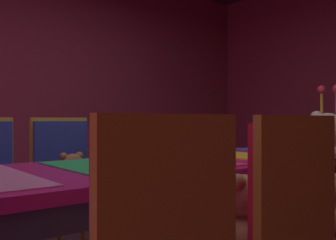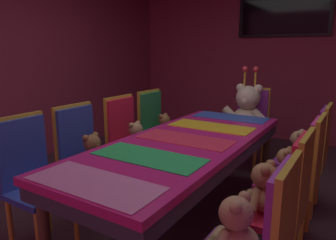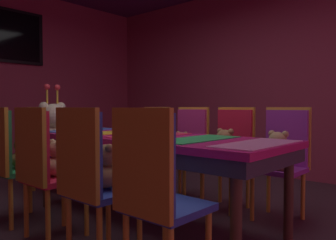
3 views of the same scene
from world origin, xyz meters
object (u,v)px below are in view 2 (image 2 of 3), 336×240
(chair_left_2, at_px, (125,134))
(wall_tv, at_px, (284,10))
(teddy_left_3, at_px, (165,127))
(teddy_left_2, at_px, (136,138))
(teddy_left_1, at_px, (93,153))
(chair_right_3, at_px, (315,148))
(chair_right_2, at_px, (305,167))
(teddy_right_1, at_px, (263,190))
(teddy_right_3, at_px, (297,147))
(chair_right_1, at_px, (288,196))
(chair_left_3, at_px, (154,124))
(teddy_right_0, at_px, (234,232))
(teddy_right_2, at_px, (284,167))
(king_teddy_bear, at_px, (247,111))
(chair_left_1, at_px, (81,149))
(chair_left_0, at_px, (28,168))
(banquet_table, at_px, (185,150))
(throne_chair, at_px, (251,118))

(chair_left_2, xyz_separation_m, wall_tv, (0.85, 2.82, 1.45))
(teddy_left_3, bearing_deg, teddy_left_2, -88.51)
(teddy_left_1, relative_size, wall_tv, 0.23)
(chair_right_3, bearing_deg, wall_tv, -69.45)
(teddy_left_2, distance_m, chair_right_3, 1.66)
(chair_right_2, bearing_deg, chair_right_3, -89.50)
(chair_right_2, xyz_separation_m, wall_tv, (-0.87, 2.85, 1.45))
(teddy_left_2, distance_m, teddy_right_1, 1.54)
(teddy_right_3, bearing_deg, teddy_left_1, 37.80)
(chair_right_1, relative_size, chair_right_3, 1.00)
(chair_left_3, xyz_separation_m, chair_right_1, (1.73, -1.13, 0.00))
(chair_left_3, bearing_deg, chair_right_1, -33.27)
(teddy_right_0, height_order, teddy_right_1, teddy_right_0)
(teddy_right_2, relative_size, king_teddy_bear, 0.35)
(chair_left_1, bearing_deg, chair_right_2, 17.93)
(teddy_right_1, height_order, chair_right_3, chair_right_3)
(chair_left_0, height_order, chair_left_3, same)
(teddy_left_2, bearing_deg, king_teddy_bear, 60.89)
(banquet_table, bearing_deg, chair_right_1, -19.03)
(teddy_right_2, height_order, teddy_right_3, teddy_right_3)
(teddy_left_2, distance_m, teddy_right_0, 1.81)
(teddy_left_1, height_order, chair_right_2, chair_right_2)
(chair_right_1, xyz_separation_m, wall_tv, (-0.86, 3.40, 1.45))
(chair_left_1, bearing_deg, king_teddy_bear, 65.26)
(chair_left_3, relative_size, chair_right_3, 1.00)
(teddy_right_3, bearing_deg, chair_right_1, 97.17)
(teddy_right_2, height_order, throne_chair, throne_chair)
(teddy_right_2, height_order, chair_right_3, chair_right_3)
(chair_right_2, relative_size, king_teddy_bear, 1.24)
(teddy_left_3, bearing_deg, teddy_right_2, -21.95)
(teddy_right_1, relative_size, wall_tv, 0.25)
(chair_left_2, relative_size, king_teddy_bear, 1.24)
(chair_left_0, bearing_deg, chair_left_3, 90.96)
(chair_left_0, height_order, teddy_left_1, chair_left_0)
(teddy_left_2, xyz_separation_m, teddy_right_0, (1.43, -1.11, 0.02))
(teddy_left_3, height_order, chair_right_1, chair_right_1)
(teddy_left_2, bearing_deg, chair_left_3, 105.91)
(banquet_table, height_order, teddy_right_0, teddy_right_0)
(king_teddy_bear, bearing_deg, chair_right_3, 48.76)
(chair_left_2, distance_m, teddy_right_1, 1.67)
(teddy_left_2, distance_m, throne_chair, 1.61)
(chair_left_1, distance_m, wall_tv, 3.81)
(chair_left_2, distance_m, teddy_right_2, 1.58)
(chair_left_3, height_order, teddy_right_1, chair_left_3)
(chair_left_0, xyz_separation_m, teddy_right_2, (1.57, 1.09, -0.02))
(teddy_left_2, bearing_deg, teddy_left_3, 91.49)
(chair_right_1, distance_m, wall_tv, 3.80)
(chair_left_1, bearing_deg, teddy_right_0, -18.07)
(chair_left_2, bearing_deg, chair_right_2, -1.11)
(chair_right_2, distance_m, teddy_right_2, 0.14)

